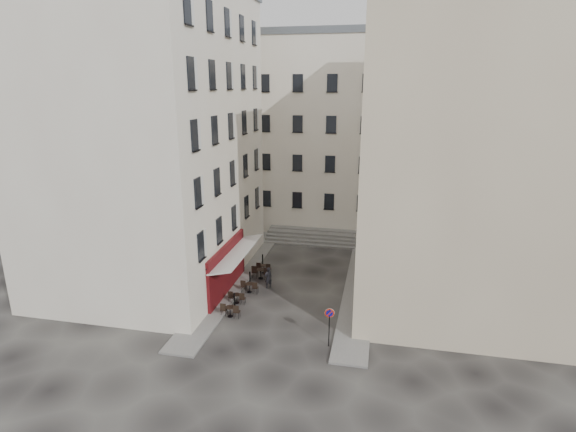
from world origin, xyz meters
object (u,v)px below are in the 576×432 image
(no_parking_sign, at_px, (329,320))
(bistro_table_b, at_px, (237,298))
(bistro_table_a, at_px, (230,310))
(pedestrian, at_px, (268,278))

(no_parking_sign, distance_m, bistro_table_b, 7.64)
(bistro_table_b, bearing_deg, bistro_table_a, -84.48)
(bistro_table_a, bearing_deg, pedestrian, 74.64)
(pedestrian, bearing_deg, bistro_table_a, 33.54)
(no_parking_sign, bearing_deg, bistro_table_b, 138.22)
(bistro_table_b, bearing_deg, pedestrian, 62.45)
(bistro_table_a, bearing_deg, no_parking_sign, -17.28)
(no_parking_sign, relative_size, bistro_table_a, 1.85)
(no_parking_sign, height_order, bistro_table_b, no_parking_sign)
(no_parking_sign, xyz_separation_m, bistro_table_a, (-6.35, 1.97, -1.17))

